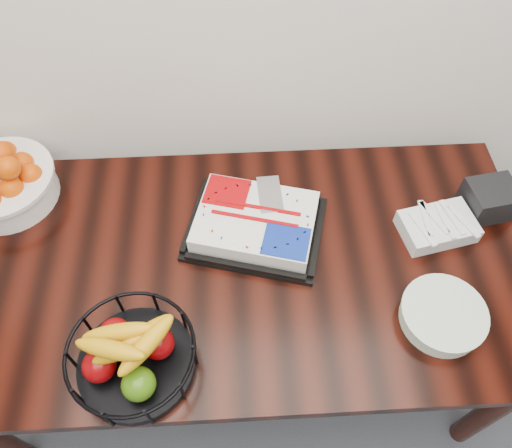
{
  "coord_description": "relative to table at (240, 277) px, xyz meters",
  "views": [
    {
      "loc": [
        0.01,
        1.24,
        2.05
      ],
      "look_at": [
        0.06,
        2.08,
        0.83
      ],
      "focal_mm": 35.0,
      "sensor_mm": 36.0,
      "label": 1
    }
  ],
  "objects": [
    {
      "name": "table",
      "position": [
        0.0,
        0.0,
        0.0
      ],
      "size": [
        1.8,
        0.9,
        0.75
      ],
      "color": "black",
      "rests_on": "ground"
    },
    {
      "name": "cake_tray",
      "position": [
        0.06,
        0.11,
        0.12
      ],
      "size": [
        0.48,
        0.42,
        0.09
      ],
      "color": "black",
      "rests_on": "table"
    },
    {
      "name": "fruit_basket",
      "position": [
        -0.28,
        -0.3,
        0.16
      ],
      "size": [
        0.33,
        0.33,
        0.18
      ],
      "color": "black",
      "rests_on": "table"
    },
    {
      "name": "plate_stack",
      "position": [
        0.55,
        -0.22,
        0.12
      ],
      "size": [
        0.24,
        0.24,
        0.06
      ],
      "color": "white",
      "rests_on": "table"
    },
    {
      "name": "fork_bag",
      "position": [
        0.62,
        0.08,
        0.12
      ],
      "size": [
        0.25,
        0.19,
        0.06
      ],
      "color": "silver",
      "rests_on": "table"
    },
    {
      "name": "napkin_box",
      "position": [
        0.8,
        0.16,
        0.14
      ],
      "size": [
        0.17,
        0.15,
        0.11
      ],
      "primitive_type": "cube",
      "rotation": [
        0.0,
        0.0,
        0.15
      ],
      "color": "black",
      "rests_on": "table"
    }
  ]
}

